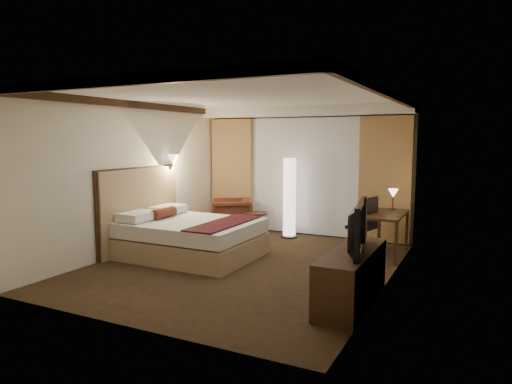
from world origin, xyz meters
The scene contains 21 objects.
floor centered at (0.00, 0.00, 0.00)m, with size 4.50×5.50×0.01m, color black.
ceiling centered at (0.00, 0.00, 2.70)m, with size 4.50×5.50×0.01m, color white.
back_wall centered at (0.00, 2.75, 1.35)m, with size 4.50×0.02×2.70m, color white.
left_wall centered at (-2.25, 0.00, 1.35)m, with size 0.02×5.50×2.70m, color white.
right_wall centered at (2.25, 0.00, 1.35)m, with size 0.02×5.50×2.70m, color white.
crown_molding centered at (0.00, 0.00, 2.64)m, with size 4.50×5.50×0.12m, color black, non-canonical shape.
soffit centered at (0.00, 2.50, 2.60)m, with size 4.50×0.50×0.20m, color white.
curtain_sheer centered at (0.00, 2.67, 1.25)m, with size 2.48×0.04×2.45m, color silver.
curtain_left_drape centered at (-1.70, 2.61, 1.25)m, with size 1.00×0.14×2.45m, color #AC7E4E.
curtain_right_drape centered at (1.70, 2.61, 1.25)m, with size 1.00×0.14×2.45m, color #AC7E4E.
wall_sconce centered at (-2.09, 0.92, 1.62)m, with size 0.24×0.24×0.24m, color white, non-canonical shape.
bed centered at (-1.08, 0.06, 0.32)m, with size 2.21×1.73×0.65m, color white, non-canonical shape.
headboard centered at (-2.20, 0.06, 0.75)m, with size 0.12×2.03×1.50m, color tan, non-canonical shape.
armchair centered at (-1.35, 1.94, 0.43)m, with size 0.83×0.78×0.85m, color #4C2016.
side_table centered at (-0.71, 1.82, 0.27)m, with size 0.50×0.50×0.55m, color black, non-canonical shape.
floor_lamp centered at (-0.15, 2.25, 0.83)m, with size 0.35×0.35×1.66m, color white, non-canonical shape.
desk centered at (1.95, 1.62, 0.38)m, with size 0.55×1.25×0.75m, color black, non-canonical shape.
desk_lamp centered at (1.95, 2.10, 0.92)m, with size 0.18×0.18×0.34m, color #FFD899, non-canonical shape.
office_chair centered at (1.51, 1.57, 0.52)m, with size 0.50×0.50×1.04m, color black, non-canonical shape.
dresser centered at (2.00, -0.95, 0.33)m, with size 0.50×1.71×0.67m, color black, non-canonical shape.
television centered at (1.97, -0.95, 1.01)m, with size 1.18×0.68×0.16m, color black.
Camera 1 is at (3.39, -6.40, 2.04)m, focal length 32.00 mm.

